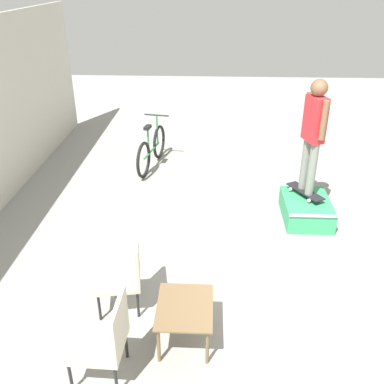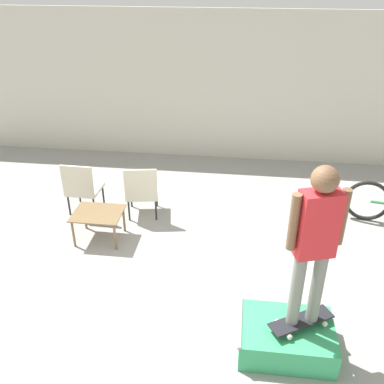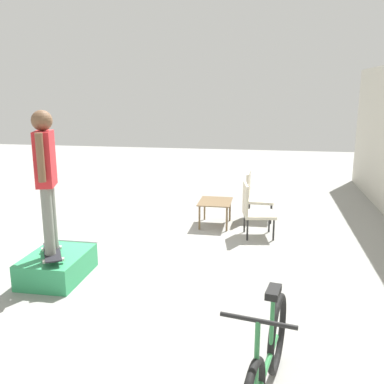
% 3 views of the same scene
% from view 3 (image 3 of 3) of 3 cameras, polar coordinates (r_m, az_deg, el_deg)
% --- Properties ---
extents(ground_plane, '(24.00, 24.00, 0.00)m').
position_cam_3_polar(ground_plane, '(7.18, -8.69, -6.85)').
color(ground_plane, gray).
extents(skate_ramp_box, '(1.04, 0.73, 0.36)m').
position_cam_3_polar(skate_ramp_box, '(6.10, -17.50, -9.35)').
color(skate_ramp_box, '#339E60').
rests_on(skate_ramp_box, ground_plane).
extents(skateboard_on_ramp, '(0.73, 0.54, 0.07)m').
position_cam_3_polar(skateboard_on_ramp, '(5.89, -18.13, -7.62)').
color(skateboard_on_ramp, black).
rests_on(skateboard_on_ramp, skate_ramp_box).
extents(person_skater, '(0.55, 0.31, 1.80)m').
position_cam_3_polar(person_skater, '(5.61, -18.92, 2.81)').
color(person_skater, gray).
rests_on(person_skater, skateboard_on_ramp).
extents(coffee_table, '(0.73, 0.60, 0.46)m').
position_cam_3_polar(coffee_table, '(7.97, 3.12, -1.65)').
color(coffee_table, brown).
rests_on(coffee_table, ground_plane).
extents(patio_chair_left, '(0.54, 0.54, 0.93)m').
position_cam_3_polar(patio_chair_left, '(8.38, 8.43, -0.36)').
color(patio_chair_left, black).
rests_on(patio_chair_left, ground_plane).
extents(patio_chair_right, '(0.60, 0.60, 0.93)m').
position_cam_3_polar(patio_chair_right, '(7.40, 8.19, -2.18)').
color(patio_chair_right, black).
rests_on(patio_chair_right, ground_plane).
extents(bicycle, '(1.71, 0.52, 0.99)m').
position_cam_3_polar(bicycle, '(3.64, 9.87, -21.70)').
color(bicycle, black).
rests_on(bicycle, ground_plane).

